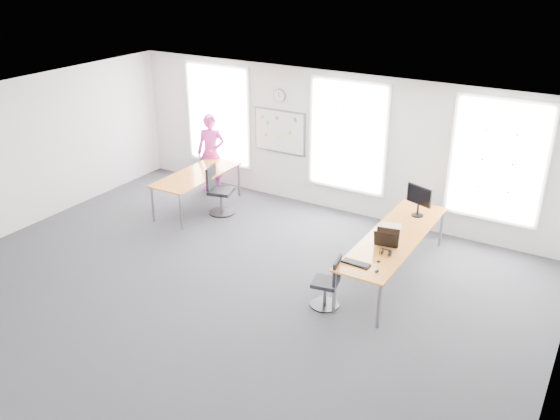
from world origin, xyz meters
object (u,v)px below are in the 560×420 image
Objects in this scene: chair_right at (328,285)px; person at (211,153)px; desk_right at (395,238)px; keyboard at (356,263)px; headphones at (385,252)px; monitor at (419,198)px; chair_left at (218,193)px; desk_left at (197,177)px.

person reaches higher than chair_right.
keyboard is (-0.16, -1.24, 0.06)m from desk_right.
monitor reaches higher than headphones.
chair_left is 5.73× the size of headphones.
desk_left is at bearing -127.07° from chair_right.
headphones is at bearing -15.52° from desk_left.
chair_right is 1.93× the size of keyboard.
monitor is at bearing 4.25° from desk_left.
keyboard is at bearing -130.11° from chair_left.
keyboard reaches higher than desk_right.
monitor is (0.05, 0.98, 0.40)m from desk_right.
chair_right is 4.78× the size of headphones.
chair_right is at bearing -55.21° from person.
person is 5.74m from headphones.
person is 9.91× the size of headphones.
headphones is at bearing -122.71° from chair_left.
monitor is (4.25, 0.34, 0.68)m from chair_left.
headphones is (0.11, -0.73, 0.10)m from desk_right.
person reaches higher than keyboard.
person is at bearing 162.24° from desk_right.
chair_right reaches higher than keyboard.
headphones is at bearing -45.81° from person.
desk_right is 4.79m from desk_left.
chair_right is at bearing -137.62° from headphones.
headphones is at bearing -68.25° from monitor.
chair_right is 1.51× the size of monitor.
person is (-5.12, 1.64, 0.18)m from desk_right.
desk_right is 1.77× the size of person.
chair_left is 4.53m from headphones.
desk_right is at bearing -7.46° from desk_left.
person reaches higher than headphones.
keyboard is (0.37, 0.18, 0.41)m from chair_right.
headphones is (0.28, 0.51, 0.04)m from keyboard.
desk_left is 4.81× the size of keyboard.
headphones is at bearing 65.67° from keyboard.
chair_left reaches higher than desk_right.
desk_left is 5.04m from headphones.
monitor reaches higher than keyboard.
desk_left is 3.76× the size of monitor.
chair_left is 4.32m from monitor.
desk_left is at bearing 161.80° from keyboard.
chair_left is 1.44m from person.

